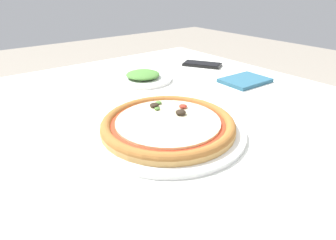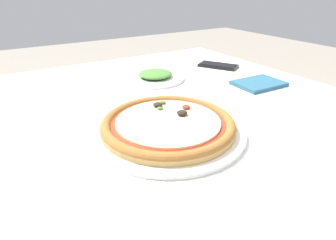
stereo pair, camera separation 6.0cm
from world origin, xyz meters
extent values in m
cube|color=brown|center=(0.00, 0.00, 0.73)|extent=(1.29, 0.96, 0.04)
cube|color=silver|center=(0.00, 0.00, 0.75)|extent=(1.39, 1.06, 0.01)
cylinder|color=brown|center=(0.59, 0.42, 0.36)|extent=(0.06, 0.06, 0.72)
cylinder|color=white|center=(0.10, -0.13, 0.76)|extent=(0.33, 0.33, 0.01)
cylinder|color=tan|center=(0.10, -0.13, 0.77)|extent=(0.29, 0.29, 0.01)
torus|color=#A3662D|center=(0.10, -0.13, 0.78)|extent=(0.29, 0.29, 0.02)
cylinder|color=#BC381E|center=(0.10, -0.13, 0.78)|extent=(0.24, 0.24, 0.00)
cylinder|color=beige|center=(0.10, -0.13, 0.78)|extent=(0.22, 0.22, 0.00)
ellipsoid|color=#A83323|center=(0.17, -0.10, 0.79)|extent=(0.02, 0.02, 0.01)
ellipsoid|color=#4C7A33|center=(0.12, -0.07, 0.79)|extent=(0.01, 0.01, 0.01)
ellipsoid|color=#2D2319|center=(0.14, -0.13, 0.79)|extent=(0.02, 0.02, 0.01)
ellipsoid|color=#2D2319|center=(0.12, -0.06, 0.79)|extent=(0.02, 0.02, 0.01)
ellipsoid|color=#4C7A33|center=(0.14, -0.05, 0.79)|extent=(0.02, 0.02, 0.01)
cube|color=black|center=(0.54, 0.21, 0.76)|extent=(0.13, 0.16, 0.01)
cube|color=black|center=(0.54, 0.21, 0.77)|extent=(0.12, 0.14, 0.00)
cylinder|color=white|center=(0.26, 0.20, 0.76)|extent=(0.19, 0.19, 0.01)
ellipsoid|color=#4C8438|center=(0.26, 0.20, 0.78)|extent=(0.11, 0.11, 0.02)
cube|color=#2D607A|center=(0.51, -0.02, 0.76)|extent=(0.15, 0.11, 0.01)
camera|label=1|loc=(-0.23, -0.55, 1.05)|focal=30.00mm
camera|label=2|loc=(-0.18, -0.59, 1.05)|focal=30.00mm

